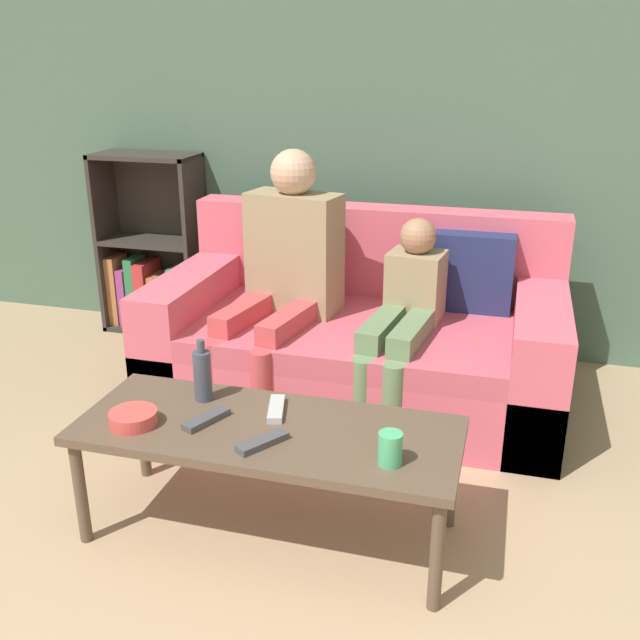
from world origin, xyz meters
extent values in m
cube|color=#4C6B56|center=(0.00, 2.86, 1.30)|extent=(12.00, 0.06, 2.60)
cube|color=#DB5B70|center=(-0.10, 2.13, 0.15)|extent=(1.80, 0.97, 0.29)
cube|color=#C95467|center=(-0.10, 2.04, 0.34)|extent=(1.36, 0.79, 0.10)
cube|color=#DB5B70|center=(-0.10, 2.52, 0.60)|extent=(1.80, 0.18, 0.43)
cube|color=#DB5B70|center=(-0.89, 2.13, 0.28)|extent=(0.22, 0.97, 0.55)
cube|color=#DB5B70|center=(0.69, 2.13, 0.28)|extent=(0.22, 0.97, 0.55)
cube|color=navy|center=(0.38, 2.37, 0.57)|extent=(0.36, 0.12, 0.36)
cube|color=#332D28|center=(-1.68, 2.68, 0.50)|extent=(0.02, 0.28, 1.00)
cube|color=#332D28|center=(-1.14, 2.68, 0.50)|extent=(0.02, 0.28, 1.00)
cube|color=#332D28|center=(-1.41, 2.80, 0.50)|extent=(0.57, 0.02, 1.00)
cube|color=#332D28|center=(-1.41, 2.68, 0.01)|extent=(0.57, 0.28, 0.02)
cube|color=#332D28|center=(-1.41, 2.68, 0.52)|extent=(0.52, 0.28, 0.02)
cube|color=#332D28|center=(-1.41, 2.68, 0.99)|extent=(0.57, 0.28, 0.02)
cube|color=#B77542|center=(-1.64, 2.66, 0.22)|extent=(0.06, 0.17, 0.40)
cube|color=#993D84|center=(-1.58, 2.66, 0.19)|extent=(0.05, 0.17, 0.33)
cube|color=#2D7A4C|center=(-1.52, 2.66, 0.22)|extent=(0.05, 0.17, 0.40)
cube|color=red|center=(-1.45, 2.67, 0.21)|extent=(0.07, 0.22, 0.38)
cube|color=#B77542|center=(-1.38, 2.66, 0.18)|extent=(0.06, 0.17, 0.31)
cube|color=#6699A8|center=(-1.31, 2.67, 0.18)|extent=(0.05, 0.22, 0.31)
cube|color=#2D7A4C|center=(-1.26, 2.66, 0.21)|extent=(0.05, 0.20, 0.37)
cube|color=gold|center=(-1.20, 2.67, 0.18)|extent=(0.05, 0.22, 0.31)
cylinder|color=brown|center=(-0.72, 0.86, 0.19)|extent=(0.04, 0.04, 0.37)
cylinder|color=brown|center=(0.42, 0.86, 0.19)|extent=(0.04, 0.04, 0.37)
cylinder|color=brown|center=(-0.72, 1.26, 0.19)|extent=(0.04, 0.04, 0.37)
cylinder|color=brown|center=(0.42, 1.26, 0.19)|extent=(0.04, 0.04, 0.37)
cube|color=brown|center=(-0.15, 1.06, 0.39)|extent=(1.22, 0.49, 0.03)
cylinder|color=#C6474C|center=(-0.61, 1.69, 0.20)|extent=(0.10, 0.10, 0.39)
cylinder|color=#C6474C|center=(-0.39, 1.65, 0.20)|extent=(0.10, 0.10, 0.39)
cube|color=#C6474C|center=(-0.57, 1.94, 0.44)|extent=(0.18, 0.44, 0.09)
cube|color=#C6474C|center=(-0.34, 1.89, 0.44)|extent=(0.18, 0.44, 0.09)
cube|color=#9E8966|center=(-0.41, 2.17, 0.66)|extent=(0.44, 0.27, 0.54)
sphere|color=#D1A889|center=(-0.41, 2.17, 1.02)|extent=(0.20, 0.20, 0.20)
cylinder|color=#66845B|center=(0.02, 1.68, 0.20)|extent=(0.10, 0.10, 0.39)
cylinder|color=#66845B|center=(0.15, 1.67, 0.20)|extent=(0.10, 0.10, 0.39)
cube|color=#66845B|center=(0.05, 1.93, 0.44)|extent=(0.15, 0.44, 0.09)
cube|color=#66845B|center=(0.18, 1.92, 0.44)|extent=(0.15, 0.44, 0.09)
cube|color=#9E8966|center=(0.15, 2.18, 0.55)|extent=(0.26, 0.23, 0.31)
sphere|color=#A87A5B|center=(0.15, 2.18, 0.77)|extent=(0.16, 0.16, 0.16)
cylinder|color=#4CB77A|center=(0.26, 0.95, 0.45)|extent=(0.07, 0.07, 0.10)
cube|color=#47474C|center=(-0.35, 1.04, 0.41)|extent=(0.11, 0.18, 0.02)
cube|color=#B7B7BC|center=(-0.15, 1.16, 0.41)|extent=(0.09, 0.18, 0.02)
cube|color=#47474C|center=(-0.12, 0.95, 0.41)|extent=(0.13, 0.17, 0.02)
cylinder|color=#DB4C47|center=(-0.57, 0.96, 0.42)|extent=(0.15, 0.15, 0.05)
cylinder|color=#424756|center=(-0.42, 1.18, 0.49)|extent=(0.06, 0.06, 0.18)
cylinder|color=#424756|center=(-0.42, 1.18, 0.60)|extent=(0.03, 0.03, 0.04)
camera|label=1|loc=(0.55, -0.81, 1.51)|focal=40.00mm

